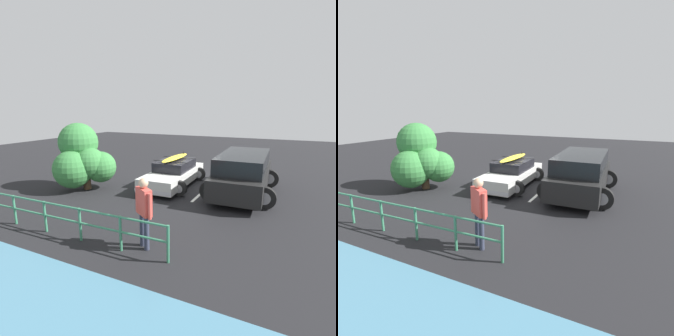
% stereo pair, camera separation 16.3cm
% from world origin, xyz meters
% --- Properties ---
extents(ground_plane, '(44.00, 44.00, 0.02)m').
position_xyz_m(ground_plane, '(0.00, 0.00, -0.01)').
color(ground_plane, black).
rests_on(ground_plane, ground).
extents(parking_stripe, '(0.12, 3.56, 0.00)m').
position_xyz_m(parking_stripe, '(-1.01, 0.56, 0.00)').
color(parking_stripe, silver).
rests_on(parking_stripe, ground).
extents(sedan_car, '(2.32, 4.35, 1.45)m').
position_xyz_m(sedan_car, '(0.55, 0.52, 0.57)').
color(sedan_car, silver).
rests_on(sedan_car, ground).
extents(suv_car, '(2.85, 5.07, 1.72)m').
position_xyz_m(suv_car, '(-2.56, 0.44, 0.90)').
color(suv_car, black).
rests_on(suv_car, ground).
extents(person_bystander, '(0.61, 0.47, 1.85)m').
position_xyz_m(person_bystander, '(-1.08, 6.04, 1.11)').
color(person_bystander, '#33384C').
rests_on(person_bystander, ground).
extents(railing_fence, '(7.81, 0.22, 0.93)m').
position_xyz_m(railing_fence, '(1.96, 6.48, 0.61)').
color(railing_fence, '#387F5B').
rests_on(railing_fence, ground).
extents(bush_near_left, '(2.56, 2.34, 2.90)m').
position_xyz_m(bush_near_left, '(3.92, 2.75, 1.34)').
color(bush_near_left, brown).
rests_on(bush_near_left, ground).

